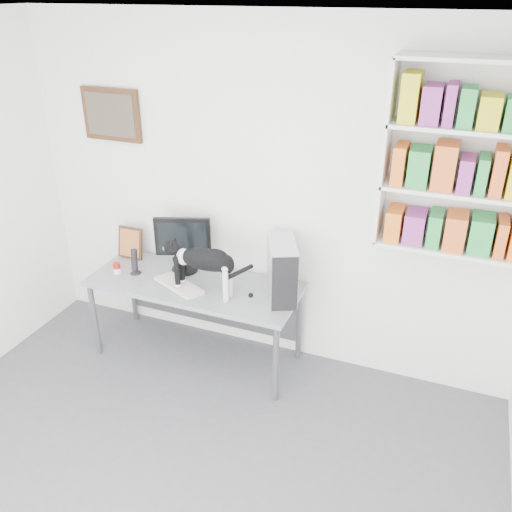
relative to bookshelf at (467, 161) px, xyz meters
name	(u,v)px	position (x,y,z in m)	size (l,w,h in m)	color
room	(112,342)	(-1.40, -1.85, -0.50)	(4.01, 4.01, 2.70)	#4A4A4F
bookshelf	(467,161)	(0.00, 0.00, 0.00)	(1.03, 0.28, 1.24)	silver
wall_art	(111,115)	(-2.70, 0.12, 0.05)	(0.52, 0.04, 0.42)	#4A2A17
desk	(196,320)	(-1.86, -0.21, -1.50)	(1.70, 0.66, 0.71)	gray
monitor	(183,244)	(-2.02, -0.06, -0.90)	(0.45, 0.22, 0.48)	black
keyboard	(179,285)	(-1.93, -0.32, -1.13)	(0.44, 0.17, 0.03)	silver
pc_tower	(282,270)	(-1.14, -0.14, -0.92)	(0.20, 0.44, 0.44)	#BBBAC0
speaker	(135,261)	(-2.38, -0.25, -1.03)	(0.10, 0.10, 0.22)	black
leaning_print	(130,242)	(-2.57, 0.00, -1.00)	(0.23, 0.09, 0.28)	#4A2A17
soup_can	(117,268)	(-2.52, -0.30, -1.10)	(0.06, 0.06, 0.09)	#A2150D
cat	(205,271)	(-1.69, -0.33, -0.94)	(0.65, 0.17, 0.40)	black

